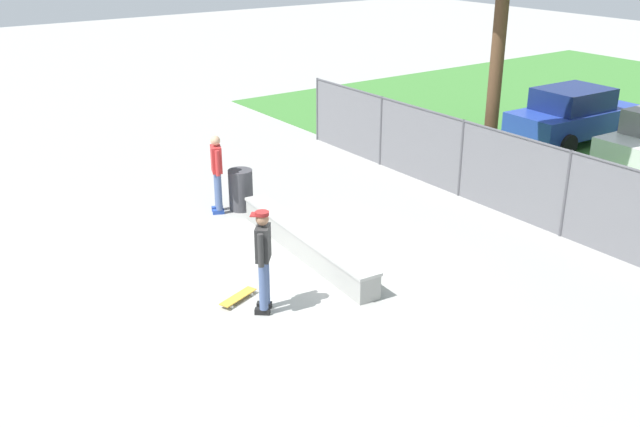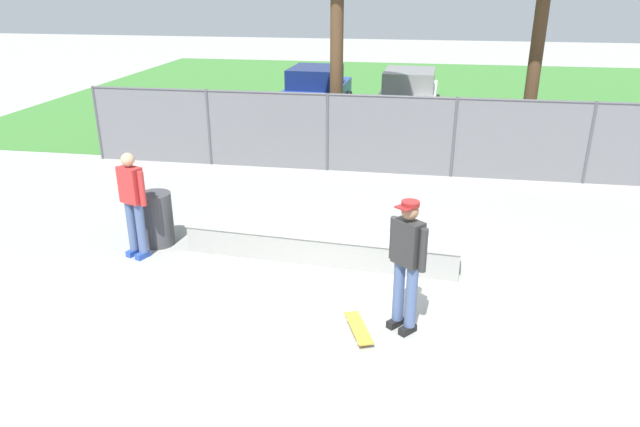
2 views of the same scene
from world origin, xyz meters
The scene contains 8 objects.
ground_plane centered at (0.00, 0.00, 0.00)m, with size 80.00×80.00×0.00m, color #9E9E99.
concrete_ledge centered at (-0.86, 0.60, 0.27)m, with size 4.64×0.84×0.53m.
skateboarder centered at (0.60, -1.24, 1.03)m, with size 0.48×0.44×1.84m.
skateboard centered at (0.02, -1.44, 0.07)m, with size 0.47×0.82×0.09m.
chainlink_fence centered at (0.00, 5.56, 1.03)m, with size 15.07×0.07×1.90m.
car_blue centered at (-2.85, 11.69, 0.84)m, with size 2.14×4.26×1.66m.
bystander centered at (-3.91, 0.27, 1.01)m, with size 0.56×0.38×1.82m.
trash_bin centered at (-3.79, 0.79, 0.48)m, with size 0.56×0.56×0.95m, color #3F3F44.
Camera 1 is at (10.00, -6.73, 6.20)m, focal length 40.42 mm.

